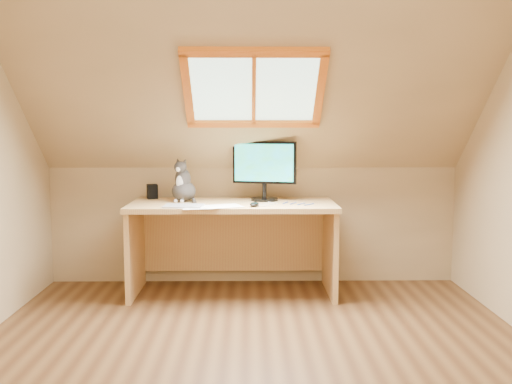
{
  "coord_description": "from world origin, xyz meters",
  "views": [
    {
      "loc": [
        -0.04,
        -3.14,
        1.35
      ],
      "look_at": [
        0.01,
        1.0,
        0.87
      ],
      "focal_mm": 40.0,
      "sensor_mm": 36.0,
      "label": 1
    }
  ],
  "objects": [
    {
      "name": "cat",
      "position": [
        -0.57,
        1.46,
        0.87
      ],
      "size": [
        0.26,
        0.28,
        0.36
      ],
      "color": "#443F3C",
      "rests_on": "desk"
    },
    {
      "name": "ground",
      "position": [
        0.0,
        0.0,
        0.0
      ],
      "size": [
        3.5,
        3.5,
        0.0
      ],
      "primitive_type": "plane",
      "color": "brown",
      "rests_on": "ground"
    },
    {
      "name": "room_shell",
      "position": [
        0.0,
        -0.09,
        1.43
      ],
      "size": [
        3.52,
        3.52,
        2.41
      ],
      "color": "tan",
      "rests_on": "ground"
    },
    {
      "name": "desk",
      "position": [
        -0.17,
        1.45,
        0.52
      ],
      "size": [
        1.64,
        0.72,
        0.75
      ],
      "color": "tan",
      "rests_on": "ground"
    },
    {
      "name": "graphics_tablet",
      "position": [
        -0.53,
        1.14,
        0.75
      ],
      "size": [
        0.31,
        0.23,
        0.01
      ],
      "primitive_type": "cube",
      "rotation": [
        0.0,
        0.0,
        -0.08
      ],
      "color": "#B2B2B7",
      "rests_on": "desk"
    },
    {
      "name": "desk_speaker",
      "position": [
        -0.85,
        1.63,
        0.81
      ],
      "size": [
        0.11,
        0.11,
        0.12
      ],
      "primitive_type": "cube",
      "rotation": [
        0.0,
        0.0,
        0.3
      ],
      "color": "black",
      "rests_on": "desk"
    },
    {
      "name": "mouse",
      "position": [
        0.0,
        1.14,
        0.76
      ],
      "size": [
        0.09,
        0.12,
        0.03
      ],
      "primitive_type": "ellipsoid",
      "rotation": [
        0.0,
        0.0,
        -0.34
      ],
      "color": "black",
      "rests_on": "desk"
    },
    {
      "name": "cables",
      "position": [
        0.25,
        1.26,
        0.75
      ],
      "size": [
        0.51,
        0.26,
        0.01
      ],
      "color": "silver",
      "rests_on": "desk"
    },
    {
      "name": "monitor",
      "position": [
        0.09,
        1.49,
        1.03
      ],
      "size": [
        0.52,
        0.22,
        0.48
      ],
      "color": "black",
      "rests_on": "desk"
    },
    {
      "name": "papers",
      "position": [
        -0.33,
        1.12,
        0.75
      ],
      "size": [
        0.35,
        0.3,
        0.01
      ],
      "color": "white",
      "rests_on": "desk"
    }
  ]
}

